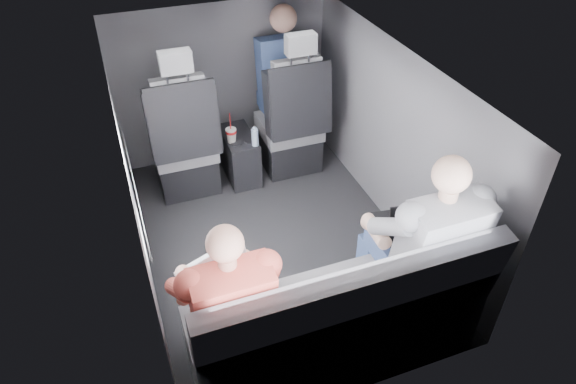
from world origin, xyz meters
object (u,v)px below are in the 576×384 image
object	(u,v)px
passenger_rear_right	(422,243)
passenger_front_right	(284,75)
soda_cup	(231,135)
rear_bench	(337,323)
water_bottle	(255,137)
laptop_white	(216,272)
front_seat_left	(185,148)
center_console	(240,156)
front_seat_right	(291,128)
laptop_black	(409,223)
passenger_rear_left	(227,302)

from	to	relation	value
passenger_rear_right	passenger_front_right	xyz separation A→B (m)	(-0.06, 2.07, 0.11)
soda_cup	rear_bench	bearing A→B (deg)	-87.64
water_bottle	laptop_white	xyz separation A→B (m)	(-0.66, -1.46, 0.16)
front_seat_left	water_bottle	bearing A→B (deg)	-15.71
center_console	rear_bench	world-z (taller)	rear_bench
front_seat_left	soda_cup	xyz separation A→B (m)	(0.37, -0.04, 0.07)
center_console	rear_bench	distance (m)	1.94
laptop_white	front_seat_right	bearing A→B (deg)	57.52
front_seat_left	soda_cup	world-z (taller)	front_seat_left
front_seat_right	center_console	size ratio (longest dim) A/B	2.64
center_console	water_bottle	xyz separation A→B (m)	(0.09, -0.19, 0.27)
passenger_rear_right	rear_bench	bearing A→B (deg)	-169.96
front_seat_left	rear_bench	world-z (taller)	front_seat_left
laptop_black	passenger_rear_right	xyz separation A→B (m)	(-0.03, -0.18, 0.01)
soda_cup	passenger_front_right	bearing A→B (deg)	28.31
water_bottle	passenger_front_right	distance (m)	0.64
rear_bench	passenger_rear_left	size ratio (longest dim) A/B	1.36
front_seat_right	passenger_rear_right	distance (m)	1.83
front_seat_right	soda_cup	bearing A→B (deg)	-175.58
passenger_rear_left	passenger_rear_right	size ratio (longest dim) A/B	0.93
front_seat_left	water_bottle	distance (m)	0.56
laptop_white	passenger_rear_left	xyz separation A→B (m)	(0.00, -0.19, -0.02)
rear_bench	passenger_rear_left	xyz separation A→B (m)	(-0.57, 0.10, 0.30)
front_seat_right	center_console	world-z (taller)	front_seat_right
passenger_rear_left	passenger_front_right	bearing A→B (deg)	63.01
front_seat_right	rear_bench	bearing A→B (deg)	-103.31
laptop_white	passenger_rear_left	bearing A→B (deg)	-89.15
center_console	passenger_rear_left	size ratio (longest dim) A/B	0.41
soda_cup	passenger_front_right	xyz separation A→B (m)	(0.55, 0.30, 0.30)
front_seat_left	passenger_rear_left	world-z (taller)	front_seat_left
front_seat_left	front_seat_right	world-z (taller)	same
rear_bench	laptop_black	world-z (taller)	rear_bench
rear_bench	passenger_front_right	distance (m)	2.26
laptop_white	laptop_black	world-z (taller)	laptop_white
soda_cup	passenger_rear_left	distance (m)	1.84
center_console	laptop_black	distance (m)	1.81
rear_bench	passenger_rear_right	world-z (taller)	passenger_rear_right
laptop_white	rear_bench	bearing A→B (deg)	-26.64
laptop_black	passenger_rear_right	size ratio (longest dim) A/B	0.31
front_seat_left	laptop_black	size ratio (longest dim) A/B	3.24
water_bottle	front_seat_left	bearing A→B (deg)	164.29
passenger_rear_right	passenger_front_right	bearing A→B (deg)	91.55
front_seat_left	laptop_white	xyz separation A→B (m)	(-0.13, -1.61, 0.24)
passenger_front_right	passenger_rear_left	bearing A→B (deg)	-116.99
passenger_rear_right	water_bottle	bearing A→B (deg)	105.09
soda_cup	laptop_black	distance (m)	1.72
front_seat_left	center_console	bearing A→B (deg)	5.07
rear_bench	water_bottle	distance (m)	1.76
center_console	passenger_front_right	bearing A→B (deg)	24.54
laptop_black	passenger_rear_left	world-z (taller)	passenger_rear_left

